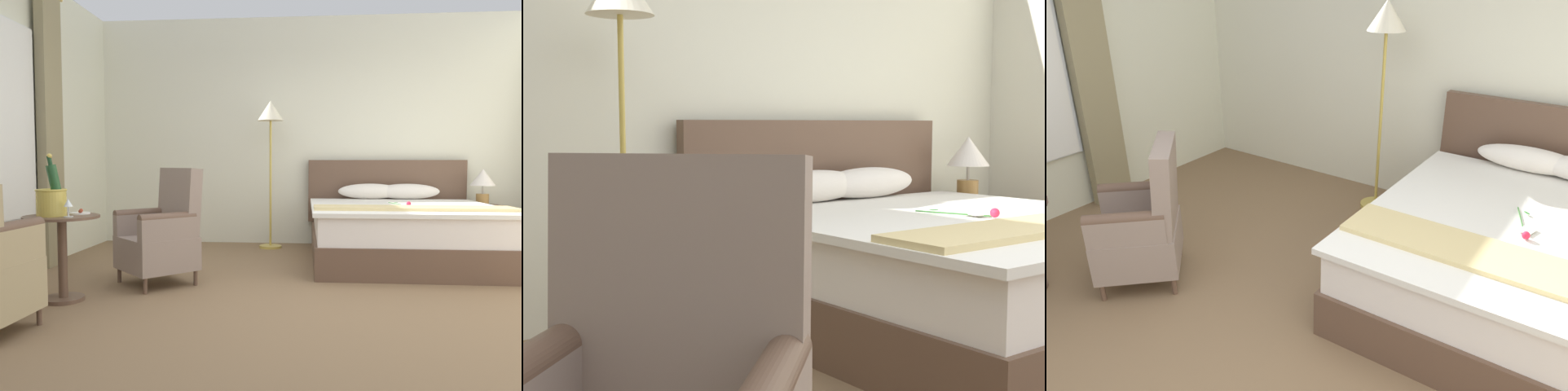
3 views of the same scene
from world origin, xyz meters
TOP-DOWN VIEW (x-y plane):
  - ground_plane at (0.00, 0.00)m, footprint 7.05×7.05m
  - wall_headboard_side at (0.00, 2.80)m, footprint 5.67×0.12m
  - bed at (0.97, 1.64)m, footprint 1.98×2.16m
  - nightstand at (2.07, 2.38)m, footprint 0.54×0.47m
  - bedside_lamp at (2.07, 2.38)m, footprint 0.29×0.29m
  - floor_lamp_brass at (-0.50, 2.35)m, footprint 0.32×0.32m
  - side_table_round at (-1.92, -0.25)m, footprint 0.57×0.57m
  - champagne_bucket at (-1.97, -0.30)m, footprint 0.23×0.23m
  - wine_glass_near_bucket at (-1.82, -0.35)m, footprint 0.07×0.07m
  - wine_glass_near_edge at (-1.99, -0.10)m, footprint 0.07×0.07m
  - snack_plate at (-1.83, -0.12)m, footprint 0.16×0.16m
  - armchair_by_window at (-1.32, 0.39)m, footprint 0.82×0.82m

SIDE VIEW (x-z plane):
  - ground_plane at x=0.00m, z-range 0.00..0.00m
  - nightstand at x=2.07m, z-range 0.00..0.55m
  - bed at x=0.97m, z-range -0.21..0.89m
  - side_table_round at x=-1.92m, z-range 0.09..0.75m
  - armchair_by_window at x=-1.32m, z-range -0.08..0.94m
  - snack_plate at x=-1.83m, z-range 0.65..0.69m
  - wine_glass_near_bucket at x=-1.82m, z-range 0.69..0.83m
  - wine_glass_near_edge at x=-1.99m, z-range 0.70..0.84m
  - champagne_bucket at x=-1.97m, z-range 0.56..1.03m
  - bedside_lamp at x=2.07m, z-range 0.63..1.07m
  - wall_headboard_side at x=0.00m, z-range 0.00..2.96m
  - floor_lamp_brass at x=-0.50m, z-range 0.62..2.45m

